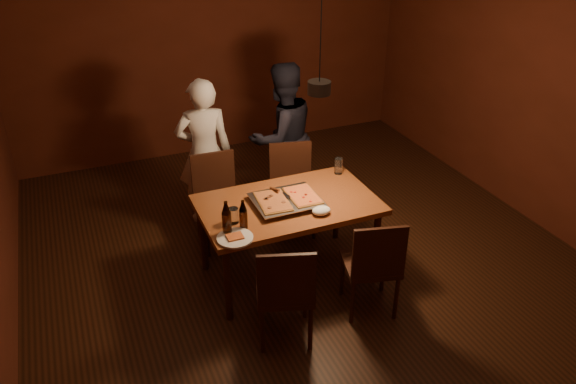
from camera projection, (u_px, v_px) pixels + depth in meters
name	position (u px, v px, depth m)	size (l,w,h in m)	color
room_shell	(318.00, 130.00, 4.45)	(6.00, 6.00, 6.00)	#3A1D0F
dining_table	(288.00, 210.00, 4.78)	(1.50, 0.90, 0.75)	brown
chair_far_left	(217.00, 191.00, 5.36)	(0.44, 0.44, 0.49)	#38190F
chair_far_right	(292.00, 180.00, 5.56)	(0.51, 0.51, 0.49)	#38190F
chair_near_left	(285.00, 286.00, 4.10)	(0.53, 0.53, 0.49)	#38190F
chair_near_right	(374.00, 259.00, 4.39)	(0.51, 0.51, 0.49)	#38190F
pizza_tray	(286.00, 201.00, 4.71)	(0.55, 0.45, 0.05)	silver
pizza_meat	(273.00, 201.00, 4.65)	(0.24, 0.38, 0.02)	maroon
pizza_cheese	(303.00, 195.00, 4.74)	(0.23, 0.37, 0.02)	gold
spatula	(283.00, 196.00, 4.71)	(0.09, 0.24, 0.04)	silver
beer_bottle_a	(227.00, 218.00, 4.27)	(0.07, 0.07, 0.28)	black
beer_bottle_b	(243.00, 214.00, 4.34)	(0.06, 0.06, 0.24)	black
water_glass_left	(233.00, 216.00, 4.44)	(0.08, 0.08, 0.13)	silver
water_glass_right	(338.00, 166.00, 5.18)	(0.07, 0.07, 0.15)	silver
plate_slice	(235.00, 238.00, 4.26)	(0.28, 0.28, 0.03)	white
napkin	(321.00, 211.00, 4.56)	(0.16, 0.12, 0.07)	white
diner_white	(204.00, 152.00, 5.59)	(0.56, 0.36, 1.53)	white
diner_dark	(282.00, 137.00, 5.86)	(0.77, 0.60, 1.58)	black
pendant_lamp	(319.00, 86.00, 4.28)	(0.18, 0.18, 1.10)	black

